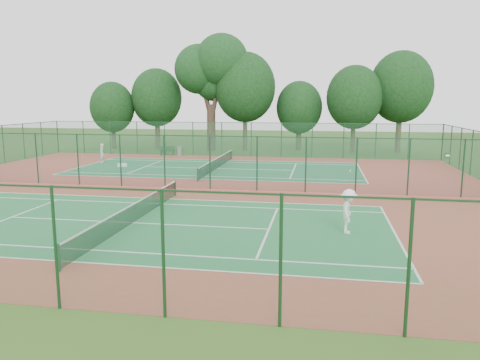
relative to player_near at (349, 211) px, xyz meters
name	(u,v)px	position (x,y,z in m)	size (l,w,h in m)	color
ground	(188,188)	(-9.86, 9.03, -0.99)	(120.00, 120.00, 0.00)	#2D4E18
red_pad	(188,188)	(-9.86, 9.03, -0.99)	(40.00, 36.00, 0.01)	maroon
court_near	(134,223)	(-9.86, 0.03, -0.98)	(23.77, 10.97, 0.01)	#206739
court_far	(217,169)	(-9.86, 18.03, -0.98)	(23.77, 10.97, 0.01)	#1D5E38
fence_north	(236,139)	(-9.86, 27.03, 0.77)	(40.00, 0.09, 3.50)	#1A502B
fence_south	(5,245)	(-9.86, -8.97, 0.77)	(40.00, 0.09, 3.50)	#1C542D
fence_divider	(187,162)	(-9.86, 9.03, 0.77)	(40.00, 0.09, 3.50)	#1A5031
tennis_net_near	(134,212)	(-9.86, 0.03, -0.45)	(0.10, 12.90, 0.97)	#153C23
tennis_net_far	(217,162)	(-9.86, 18.03, -0.45)	(0.10, 12.90, 0.97)	#133520
player_near	(349,211)	(0.00, 0.00, 0.00)	(1.26, 0.72, 1.94)	white
player_far	(102,153)	(-21.24, 19.98, -0.09)	(0.64, 0.42, 1.75)	silver
trash_bin	(179,151)	(-15.80, 26.51, -0.52)	(0.52, 0.52, 0.93)	gray
bench	(167,151)	(-17.15, 26.51, -0.48)	(1.64, 0.75, 0.97)	black
kit_bag	(122,165)	(-18.26, 17.72, -0.83)	(0.79, 0.30, 0.30)	silver
stray_ball_a	(212,190)	(-8.07, 8.37, -0.95)	(0.07, 0.07, 0.07)	#C1D631
stray_ball_b	(246,190)	(-5.90, 8.71, -0.95)	(0.07, 0.07, 0.07)	gold
stray_ball_c	(223,191)	(-7.29, 8.20, -0.95)	(0.07, 0.07, 0.07)	#C9E635
big_tree	(212,69)	(-13.67, 32.49, 8.24)	(8.49, 6.22, 13.04)	#32221B
evergreen_row	(250,150)	(-9.36, 33.28, -0.99)	(39.00, 5.00, 12.00)	black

